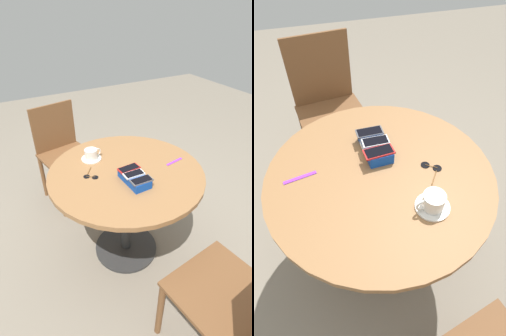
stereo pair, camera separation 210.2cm
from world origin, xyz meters
TOP-DOWN VIEW (x-y plane):
  - ground_plane at (0.00, 0.00)m, footprint 8.00×8.00m
  - round_table at (0.00, 0.00)m, footprint 0.98×0.98m
  - phone_box at (-0.13, 0.01)m, footprint 0.21×0.12m
  - phone_gray at (-0.20, 0.01)m, footprint 0.06×0.13m
  - phone_white at (-0.13, 0.02)m, footprint 0.06×0.12m
  - phone_red at (-0.06, 0.01)m, footprint 0.07×0.13m
  - saucer at (0.23, 0.14)m, footprint 0.13×0.13m
  - coffee_cup at (0.23, 0.14)m, footprint 0.09×0.12m
  - lanyard_strap at (-0.06, -0.33)m, footprint 0.04×0.14m
  - sunglasses at (0.05, 0.22)m, footprint 0.13×0.08m
  - chair_far_side at (-0.88, -0.11)m, footprint 0.50×0.50m

SIDE VIEW (x-z plane):
  - ground_plane at x=0.00m, z-range 0.00..0.00m
  - chair_far_side at x=-0.88m, z-range 0.02..0.96m
  - round_table at x=0.00m, z-range 0.23..0.95m
  - lanyard_strap at x=-0.06m, z-range 0.72..0.72m
  - sunglasses at x=0.05m, z-range 0.72..0.73m
  - saucer at x=0.23m, z-range 0.72..0.73m
  - phone_box at x=-0.13m, z-range 0.72..0.77m
  - coffee_cup at x=0.23m, z-range 0.73..0.80m
  - phone_gray at x=-0.20m, z-range 0.77..0.78m
  - phone_red at x=-0.06m, z-range 0.77..0.78m
  - phone_white at x=-0.13m, z-range 0.77..0.78m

